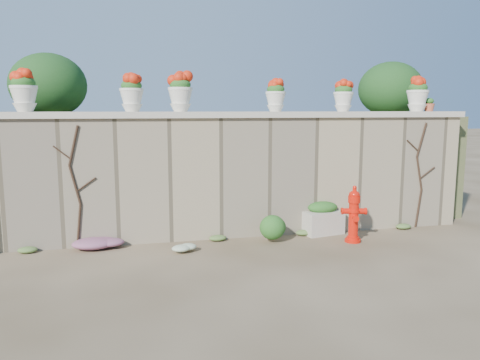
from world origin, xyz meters
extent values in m
plane|color=#4A3925|center=(0.00, 0.00, 0.00)|extent=(80.00, 80.00, 0.00)
cube|color=gray|center=(0.00, 1.80, 1.00)|extent=(8.00, 0.40, 2.00)
cube|color=beige|center=(0.00, 1.80, 2.05)|extent=(8.10, 0.52, 0.10)
cube|color=#384C23|center=(0.00, 5.00, 1.00)|extent=(9.00, 6.00, 2.00)
ellipsoid|color=#143814|center=(-3.20, 3.00, 2.55)|extent=(1.30, 1.30, 1.10)
ellipsoid|color=#143814|center=(3.40, 3.00, 2.55)|extent=(1.30, 1.30, 1.10)
cylinder|color=black|center=(-2.66, 1.58, 0.35)|extent=(0.12, 0.04, 0.70)
cylinder|color=black|center=(-2.69, 1.58, 1.00)|extent=(0.17, 0.04, 0.61)
cylinder|color=black|center=(-2.67, 1.58, 1.60)|extent=(0.18, 0.04, 0.61)
cylinder|color=black|center=(-2.52, 1.58, 1.00)|extent=(0.30, 0.02, 0.22)
cylinder|color=black|center=(-2.85, 1.58, 1.50)|extent=(0.25, 0.02, 0.21)
cylinder|color=black|center=(3.24, 1.58, 0.35)|extent=(0.12, 0.04, 0.70)
cylinder|color=black|center=(3.22, 1.58, 1.00)|extent=(0.17, 0.04, 0.61)
cylinder|color=black|center=(3.23, 1.58, 1.60)|extent=(0.18, 0.04, 0.61)
cylinder|color=black|center=(3.38, 1.58, 1.00)|extent=(0.30, 0.02, 0.22)
cylinder|color=black|center=(3.05, 1.58, 1.50)|extent=(0.25, 0.02, 0.21)
cylinder|color=red|center=(1.64, 0.96, 0.02)|extent=(0.26, 0.26, 0.05)
cylinder|color=red|center=(1.64, 0.96, 0.37)|extent=(0.16, 0.16, 0.58)
cylinder|color=red|center=(1.64, 0.96, 0.51)|extent=(0.20, 0.20, 0.04)
cylinder|color=red|center=(1.64, 0.96, 0.71)|extent=(0.20, 0.20, 0.11)
ellipsoid|color=red|center=(1.64, 0.96, 0.80)|extent=(0.18, 0.18, 0.13)
cylinder|color=red|center=(1.64, 0.96, 0.87)|extent=(0.07, 0.07, 0.09)
cylinder|color=red|center=(1.51, 0.99, 0.51)|extent=(0.15, 0.12, 0.09)
cylinder|color=red|center=(1.76, 0.93, 0.51)|extent=(0.15, 0.12, 0.09)
cylinder|color=red|center=(1.61, 0.86, 0.42)|extent=(0.10, 0.11, 0.08)
cube|color=beige|center=(1.35, 1.55, 0.20)|extent=(0.74, 0.52, 0.40)
ellipsoid|color=#1E5119|center=(1.35, 1.55, 0.46)|extent=(0.57, 0.41, 0.20)
ellipsoid|color=#1E5119|center=(0.45, 1.28, 0.28)|extent=(0.59, 0.53, 0.56)
ellipsoid|color=#BA2597|center=(-2.35, 1.50, 0.11)|extent=(0.82, 0.55, 0.22)
ellipsoid|color=white|center=(-1.09, 0.98, 0.09)|extent=(0.48, 0.38, 0.17)
ellipsoid|color=#1E5119|center=(-3.36, 1.80, 2.53)|extent=(0.34, 0.34, 0.21)
ellipsoid|color=red|center=(-3.36, 1.80, 2.61)|extent=(0.30, 0.30, 0.21)
ellipsoid|color=#1E5119|center=(-1.80, 1.80, 2.50)|extent=(0.32, 0.32, 0.19)
ellipsoid|color=red|center=(-1.80, 1.80, 2.58)|extent=(0.28, 0.28, 0.20)
ellipsoid|color=#1E5119|center=(-1.04, 1.80, 2.53)|extent=(0.34, 0.34, 0.20)
ellipsoid|color=red|center=(-1.04, 1.80, 2.61)|extent=(0.30, 0.30, 0.21)
ellipsoid|color=#1E5119|center=(0.56, 1.80, 2.47)|extent=(0.29, 0.29, 0.18)
ellipsoid|color=red|center=(0.56, 1.80, 2.54)|extent=(0.26, 0.26, 0.18)
ellipsoid|color=#1E5119|center=(1.79, 1.80, 2.47)|extent=(0.30, 0.30, 0.18)
ellipsoid|color=red|center=(1.79, 1.80, 2.55)|extent=(0.26, 0.26, 0.19)
ellipsoid|color=#1E5119|center=(3.24, 1.80, 2.52)|extent=(0.34, 0.34, 0.20)
ellipsoid|color=red|center=(3.24, 1.80, 2.61)|extent=(0.29, 0.29, 0.21)
ellipsoid|color=#1E5119|center=(3.49, 1.80, 2.28)|extent=(0.16, 0.16, 0.11)
camera|label=1|loc=(-1.82, -5.82, 2.13)|focal=35.00mm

